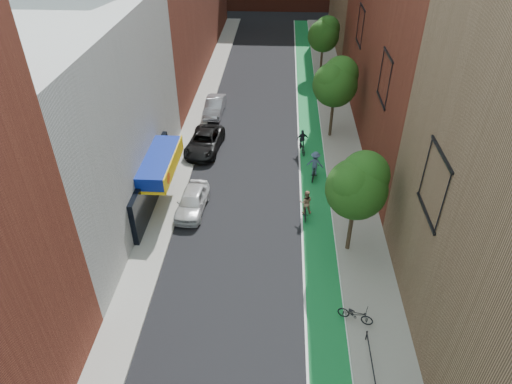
% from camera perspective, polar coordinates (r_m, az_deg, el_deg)
% --- Properties ---
extents(bike_lane, '(2.00, 68.00, 0.01)m').
position_cam_1_polar(bike_lane, '(40.72, 6.70, 8.30)').
color(bike_lane, '#157B3A').
rests_on(bike_lane, ground).
extents(sidewalk_left, '(2.00, 68.00, 0.15)m').
position_cam_1_polar(sidewalk_left, '(41.27, -7.44, 8.74)').
color(sidewalk_left, gray).
rests_on(sidewalk_left, ground).
extents(sidewalk_right, '(3.00, 68.00, 0.15)m').
position_cam_1_polar(sidewalk_right, '(40.93, 10.24, 8.22)').
color(sidewalk_right, gray).
rests_on(sidewalk_right, ground).
extents(building_left_white, '(8.00, 20.00, 12.00)m').
position_cam_1_polar(building_left_white, '(29.91, -21.75, 8.36)').
color(building_left_white, silver).
rests_on(building_left_white, ground).
extents(tree_near, '(3.40, 3.36, 6.42)m').
position_cam_1_polar(tree_near, '(24.84, 12.61, 0.91)').
color(tree_near, '#332619').
rests_on(tree_near, ground).
extents(tree_mid, '(3.55, 3.53, 6.74)m').
position_cam_1_polar(tree_mid, '(37.07, 9.95, 13.52)').
color(tree_mid, '#332619').
rests_on(tree_mid, ground).
extents(tree_far, '(3.30, 3.25, 6.21)m').
position_cam_1_polar(tree_far, '(50.41, 8.50, 19.02)').
color(tree_far, '#332619').
rests_on(tree_far, ground).
extents(parked_car_white, '(1.97, 4.35, 1.45)m').
position_cam_1_polar(parked_car_white, '(29.94, -7.99, -1.13)').
color(parked_car_white, silver).
rests_on(parked_car_white, ground).
extents(parked_car_black, '(2.90, 5.47, 1.46)m').
position_cam_1_polar(parked_car_black, '(36.52, -6.46, 6.24)').
color(parked_car_black, black).
rests_on(parked_car_black, ground).
extents(parked_car_silver, '(1.69, 4.48, 1.46)m').
position_cam_1_polar(parked_car_silver, '(42.41, -5.20, 10.63)').
color(parked_car_silver, '#9C9EA4').
rests_on(parked_car_silver, ground).
extents(cyclist_lane_near, '(0.81, 1.49, 2.00)m').
position_cam_1_polar(cyclist_lane_near, '(29.11, 6.21, -1.79)').
color(cyclist_lane_near, black).
rests_on(cyclist_lane_near, ground).
extents(cyclist_lane_mid, '(0.97, 1.79, 1.91)m').
position_cam_1_polar(cyclist_lane_mid, '(36.21, 5.79, 5.96)').
color(cyclist_lane_mid, black).
rests_on(cyclist_lane_mid, ground).
extents(cyclist_lane_far, '(1.29, 1.79, 2.16)m').
position_cam_1_polar(cyclist_lane_far, '(32.91, 7.36, 3.14)').
color(cyclist_lane_far, black).
rests_on(cyclist_lane_far, ground).
extents(parked_bike_far, '(1.87, 1.20, 0.93)m').
position_cam_1_polar(parked_bike_far, '(23.54, 12.34, -14.67)').
color(parked_bike_far, black).
rests_on(parked_bike_far, sidewalk_right).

